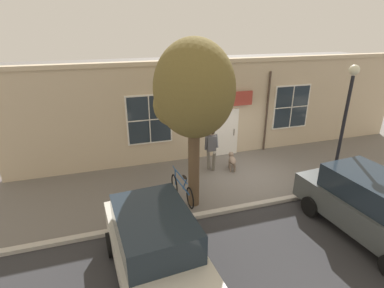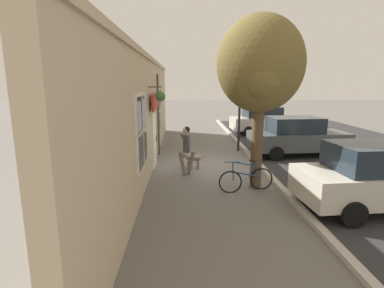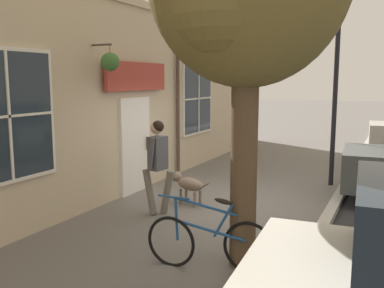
{
  "view_description": "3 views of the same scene",
  "coord_description": "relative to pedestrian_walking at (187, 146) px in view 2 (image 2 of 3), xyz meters",
  "views": [
    {
      "loc": [
        9.24,
        -5.2,
        5.49
      ],
      "look_at": [
        -0.69,
        -2.08,
        1.31
      ],
      "focal_mm": 28.0,
      "sensor_mm": 36.0,
      "label": 1
    },
    {
      "loc": [
        -1.06,
        -11.56,
        3.25
      ],
      "look_at": [
        -0.74,
        -2.05,
        1.3
      ],
      "focal_mm": 28.0,
      "sensor_mm": 36.0,
      "label": 2
    },
    {
      "loc": [
        3.03,
        -7.85,
        2.49
      ],
      "look_at": [
        -1.22,
        0.87,
        1.02
      ],
      "focal_mm": 40.0,
      "sensor_mm": 36.0,
      "label": 3
    }
  ],
  "objects": [
    {
      "name": "ground_plane",
      "position": [
        0.9,
        1.22,
        -1.06
      ],
      "size": [
        90.0,
        90.0,
        0.0
      ],
      "primitive_type": "plane",
      "color": "#66605B"
    },
    {
      "name": "curb_and_road",
      "position": [
        6.75,
        1.22,
        -1.05
      ],
      "size": [
        10.1,
        28.0,
        0.12
      ],
      "color": "#B2ADA3",
      "rests_on": "ground_plane"
    },
    {
      "name": "storefront_facade",
      "position": [
        -1.44,
        1.21,
        1.05
      ],
      "size": [
        0.95,
        18.0,
        4.19
      ],
      "color": "#C6B293",
      "rests_on": "ground_plane"
    },
    {
      "name": "pedestrian_walking",
      "position": [
        0.0,
        0.0,
        0.0
      ],
      "size": [
        0.63,
        0.6,
        1.76
      ],
      "color": "#6B665B",
      "rests_on": "ground_plane"
    },
    {
      "name": "dog_on_leash",
      "position": [
        0.2,
        0.83,
        -0.65
      ],
      "size": [
        1.01,
        0.44,
        0.65
      ],
      "color": "#7F6B5B",
      "rests_on": "ground_plane"
    },
    {
      "name": "street_tree_by_curb",
      "position": [
        2.13,
        -1.47,
        2.64
      ],
      "size": [
        2.57,
        2.33,
        5.2
      ],
      "color": "brown",
      "rests_on": "ground_plane"
    },
    {
      "name": "leaning_bicycle",
      "position": [
        1.78,
        -1.71,
        -0.69
      ],
      "size": [
        1.71,
        0.32,
        1.01
      ],
      "color": "black",
      "rests_on": "ground_plane"
    },
    {
      "name": "parked_car_nearest_curb",
      "position": [
        4.95,
        -3.16,
        -0.18
      ],
      "size": [
        4.42,
        2.18,
        1.75
      ],
      "color": "beige",
      "rests_on": "ground_plane"
    },
    {
      "name": "parked_car_mid_block",
      "position": [
        5.02,
        2.76,
        -0.18
      ],
      "size": [
        4.42,
        2.18,
        1.75
      ],
      "color": "#474C4C",
      "rests_on": "ground_plane"
    },
    {
      "name": "parked_car_far_end",
      "position": [
        5.15,
        8.67,
        -0.18
      ],
      "size": [
        4.42,
        2.18,
        1.75
      ],
      "color": "beige",
      "rests_on": "ground_plane"
    },
    {
      "name": "street_lamp",
      "position": [
        2.56,
        3.72,
        1.8
      ],
      "size": [
        0.32,
        0.32,
        4.32
      ],
      "color": "black",
      "rests_on": "ground_plane"
    }
  ]
}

